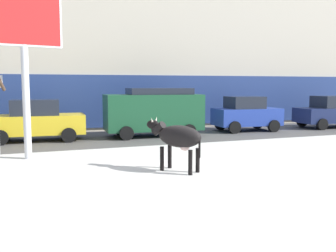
# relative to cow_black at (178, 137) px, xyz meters

# --- Properties ---
(ground_plane) EXTENTS (120.00, 120.00, 0.00)m
(ground_plane) POSITION_rel_cow_black_xyz_m (0.81, 0.16, -0.99)
(ground_plane) COLOR silver
(road_strip) EXTENTS (60.00, 5.60, 0.01)m
(road_strip) POSITION_rel_cow_black_xyz_m (0.81, 7.44, -0.99)
(road_strip) COLOR #514F4C
(road_strip) RESTS_ON ground
(building_facade) EXTENTS (44.00, 6.10, 13.00)m
(building_facade) POSITION_rel_cow_black_xyz_m (0.81, 13.25, 5.49)
(building_facade) COLOR #BCB29E
(building_facade) RESTS_ON ground
(cow_black) EXTENTS (1.40, 1.80, 1.54)m
(cow_black) POSITION_rel_cow_black_xyz_m (0.00, 0.00, 0.00)
(cow_black) COLOR black
(cow_black) RESTS_ON ground
(billboard) EXTENTS (2.49, 0.82, 5.56)m
(billboard) POSITION_rel_cow_black_xyz_m (-4.05, 3.49, 3.32)
(billboard) COLOR silver
(billboard) RESTS_ON ground
(car_yellow_sedan) EXTENTS (4.30, 2.19, 1.84)m
(car_yellow_sedan) POSITION_rel_cow_black_xyz_m (-3.68, 7.67, -0.09)
(car_yellow_sedan) COLOR gold
(car_yellow_sedan) RESTS_ON ground
(car_darkgreen_van) EXTENTS (4.71, 2.34, 2.32)m
(car_darkgreen_van) POSITION_rel_cow_black_xyz_m (1.71, 7.34, 0.25)
(car_darkgreen_van) COLOR #194C2D
(car_darkgreen_van) RESTS_ON ground
(car_blue_hatchback) EXTENTS (3.60, 2.10, 1.86)m
(car_blue_hatchback) POSITION_rel_cow_black_xyz_m (7.01, 7.59, -0.07)
(car_blue_hatchback) COLOR #233D9E
(car_blue_hatchback) RESTS_ON ground
(car_navy_sedan) EXTENTS (4.30, 2.19, 1.84)m
(car_navy_sedan) POSITION_rel_cow_black_xyz_m (12.57, 7.28, -0.09)
(car_navy_sedan) COLOR #19234C
(car_navy_sedan) RESTS_ON ground
(pedestrian_near_billboard) EXTENTS (0.36, 0.24, 1.73)m
(pedestrian_near_billboard) POSITION_rel_cow_black_xyz_m (1.80, 10.38, -0.11)
(pedestrian_near_billboard) COLOR #282833
(pedestrian_near_billboard) RESTS_ON ground
(pedestrian_by_cars) EXTENTS (0.36, 0.24, 1.73)m
(pedestrian_by_cars) POSITION_rel_cow_black_xyz_m (10.07, 10.38, -0.11)
(pedestrian_by_cars) COLOR #282833
(pedestrian_by_cars) RESTS_ON ground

